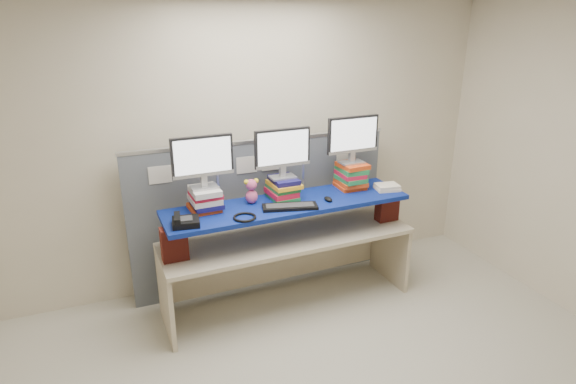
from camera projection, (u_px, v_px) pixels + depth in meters
name	position (u px, v px, depth m)	size (l,w,h in m)	color
room	(351.00, 223.00, 3.02)	(5.00, 4.00, 2.80)	beige
cubicle_partition	(262.00, 213.00, 4.79)	(2.60, 0.06, 1.53)	#4F555E
desk	(288.00, 250.00, 4.49)	(2.36, 0.75, 0.71)	#C2B294
brick_pier_left	(174.00, 244.00, 3.96)	(0.21, 0.12, 0.29)	maroon
brick_pier_right	(387.00, 206.00, 4.73)	(0.21, 0.12, 0.29)	maroon
blue_board	(288.00, 205.00, 4.33)	(2.24, 0.56, 0.04)	navy
book_stack_left	(205.00, 199.00, 4.12)	(0.28, 0.31, 0.20)	#D24113
book_stack_center	(283.00, 188.00, 4.39)	(0.28, 0.32, 0.20)	#238441
book_stack_right	(351.00, 176.00, 4.65)	(0.27, 0.31, 0.25)	#D24113
monitor_left	(203.00, 159.00, 4.00)	(0.52, 0.15, 0.45)	#A9A9AF
monitor_center	(283.00, 150.00, 4.27)	(0.52, 0.15, 0.45)	#A9A9AF
monitor_right	(353.00, 137.00, 4.51)	(0.52, 0.15, 0.45)	#A9A9AF
keyboard	(290.00, 207.00, 4.19)	(0.51, 0.27, 0.03)	black
mouse	(328.00, 199.00, 4.35)	(0.06, 0.11, 0.04)	black
desk_phone	(185.00, 221.00, 3.84)	(0.24, 0.22, 0.09)	black
headset	(245.00, 217.00, 3.98)	(0.20, 0.20, 0.02)	black
plush_toy	(251.00, 191.00, 4.26)	(0.13, 0.10, 0.23)	#D65183
binder_stack	(387.00, 187.00, 4.63)	(0.24, 0.21, 0.05)	silver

